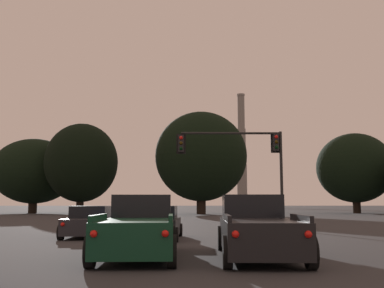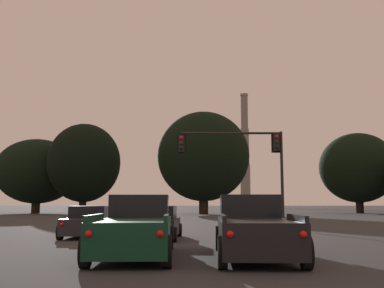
{
  "view_description": "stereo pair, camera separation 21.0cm",
  "coord_description": "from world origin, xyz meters",
  "px_view_note": "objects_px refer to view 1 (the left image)",
  "views": [
    {
      "loc": [
        1.21,
        -2.84,
        1.55
      ],
      "look_at": [
        1.51,
        32.44,
        6.22
      ],
      "focal_mm": 42.0,
      "sensor_mm": 36.0,
      "label": 1
    },
    {
      "loc": [
        1.42,
        -2.84,
        1.55
      ],
      "look_at": [
        1.51,
        32.44,
        6.22
      ],
      "focal_mm": 42.0,
      "sensor_mm": 36.0,
      "label": 2
    }
  ],
  "objects_px": {
    "sedan_left_lane_front": "(90,222)",
    "hatchback_center_lane_front": "(159,224)",
    "pickup_truck_right_lane_second": "(257,229)",
    "traffic_light_overhead_right": "(245,153)",
    "smokestack": "(242,162)",
    "pickup_truck_center_lane_second": "(139,229)"
  },
  "relations": [
    {
      "from": "pickup_truck_right_lane_second",
      "to": "smokestack",
      "type": "bearing_deg",
      "value": 85.56
    },
    {
      "from": "traffic_light_overhead_right",
      "to": "sedan_left_lane_front",
      "type": "bearing_deg",
      "value": -144.06
    },
    {
      "from": "pickup_truck_right_lane_second",
      "to": "smokestack",
      "type": "distance_m",
      "value": 147.37
    },
    {
      "from": "pickup_truck_right_lane_second",
      "to": "hatchback_center_lane_front",
      "type": "distance_m",
      "value": 7.36
    },
    {
      "from": "pickup_truck_center_lane_second",
      "to": "traffic_light_overhead_right",
      "type": "distance_m",
      "value": 15.07
    },
    {
      "from": "pickup_truck_center_lane_second",
      "to": "pickup_truck_right_lane_second",
      "type": "bearing_deg",
      "value": -5.58
    },
    {
      "from": "pickup_truck_right_lane_second",
      "to": "pickup_truck_center_lane_second",
      "type": "xyz_separation_m",
      "value": [
        -3.47,
        0.22,
        0.0
      ]
    },
    {
      "from": "sedan_left_lane_front",
      "to": "hatchback_center_lane_front",
      "type": "height_order",
      "value": "hatchback_center_lane_front"
    },
    {
      "from": "sedan_left_lane_front",
      "to": "smokestack",
      "type": "relative_size",
      "value": 0.12
    },
    {
      "from": "pickup_truck_center_lane_second",
      "to": "hatchback_center_lane_front",
      "type": "bearing_deg",
      "value": 86.56
    },
    {
      "from": "hatchback_center_lane_front",
      "to": "traffic_light_overhead_right",
      "type": "distance_m",
      "value": 9.62
    },
    {
      "from": "pickup_truck_right_lane_second",
      "to": "smokestack",
      "type": "height_order",
      "value": "smokestack"
    },
    {
      "from": "hatchback_center_lane_front",
      "to": "smokestack",
      "type": "distance_m",
      "value": 141.33
    },
    {
      "from": "smokestack",
      "to": "traffic_light_overhead_right",
      "type": "bearing_deg",
      "value": -96.75
    },
    {
      "from": "hatchback_center_lane_front",
      "to": "smokestack",
      "type": "relative_size",
      "value": 0.1
    },
    {
      "from": "sedan_left_lane_front",
      "to": "traffic_light_overhead_right",
      "type": "xyz_separation_m",
      "value": [
        8.12,
        5.89,
        3.92
      ]
    },
    {
      "from": "pickup_truck_right_lane_second",
      "to": "hatchback_center_lane_front",
      "type": "xyz_separation_m",
      "value": [
        -3.3,
        6.58,
        -0.14
      ]
    },
    {
      "from": "sedan_left_lane_front",
      "to": "pickup_truck_right_lane_second",
      "type": "height_order",
      "value": "pickup_truck_right_lane_second"
    },
    {
      "from": "pickup_truck_center_lane_second",
      "to": "smokestack",
      "type": "xyz_separation_m",
      "value": [
        20.55,
        145.36,
        15.27
      ]
    },
    {
      "from": "sedan_left_lane_front",
      "to": "traffic_light_overhead_right",
      "type": "height_order",
      "value": "traffic_light_overhead_right"
    },
    {
      "from": "sedan_left_lane_front",
      "to": "traffic_light_overhead_right",
      "type": "bearing_deg",
      "value": 33.32
    },
    {
      "from": "pickup_truck_right_lane_second",
      "to": "traffic_light_overhead_right",
      "type": "distance_m",
      "value": 14.51
    }
  ]
}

